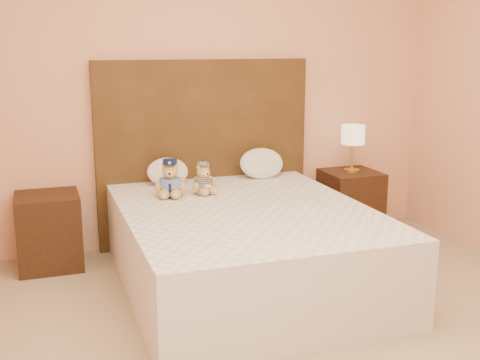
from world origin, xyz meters
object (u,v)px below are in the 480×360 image
object	(u,v)px
nightstand_left	(49,231)
bed	(245,247)
nightstand_right	(350,202)
pillow_right	(262,162)
pillow_left	(168,170)
lamp	(353,137)
teddy_police	(170,178)
teddy_prisoner	(203,179)

from	to	relation	value
nightstand_left	bed	bearing A→B (deg)	-32.62
nightstand_right	pillow_right	bearing A→B (deg)	177.89
bed	nightstand_left	xyz separation A→B (m)	(-1.25, 0.80, -0.00)
nightstand_right	pillow_left	distance (m)	1.64
nightstand_left	lamp	world-z (taller)	lamp
pillow_left	pillow_right	distance (m)	0.78
nightstand_left	teddy_police	bearing A→B (deg)	-22.20
pillow_left	teddy_prisoner	bearing A→B (deg)	-63.31
teddy_police	bed	bearing A→B (deg)	-31.95
bed	pillow_left	bearing A→B (deg)	112.55
lamp	teddy_prisoner	size ratio (longest dim) A/B	1.78
bed	teddy_police	distance (m)	0.73
nightstand_right	lamp	bearing A→B (deg)	180.00
nightstand_left	pillow_right	world-z (taller)	pillow_right
nightstand_left	teddy_police	distance (m)	1.00
pillow_left	pillow_right	world-z (taller)	pillow_right
bed	nightstand_right	distance (m)	1.48
bed	lamp	xyz separation A→B (m)	(1.25, 0.80, 0.57)
nightstand_right	nightstand_left	bearing A→B (deg)	180.00
bed	nightstand_left	size ratio (longest dim) A/B	3.64
nightstand_left	pillow_left	bearing A→B (deg)	1.90
lamp	teddy_police	world-z (taller)	lamp
bed	teddy_prisoner	world-z (taller)	teddy_prisoner
nightstand_left	teddy_prisoner	world-z (taller)	teddy_prisoner
lamp	pillow_left	size ratio (longest dim) A/B	1.24
teddy_police	teddy_prisoner	xyz separation A→B (m)	(0.25, 0.01, -0.02)
pillow_right	nightstand_left	bearing A→B (deg)	-178.98
bed	nightstand_left	world-z (taller)	same
teddy_prisoner	nightstand_right	bearing A→B (deg)	-3.51
bed	teddy_prisoner	size ratio (longest dim) A/B	8.90
bed	pillow_right	size ratio (longest dim) A/B	5.39
bed	lamp	size ratio (longest dim) A/B	5.00
teddy_prisoner	pillow_left	world-z (taller)	pillow_left
nightstand_right	teddy_police	size ratio (longest dim) A/B	2.05
bed	teddy_prisoner	bearing A→B (deg)	109.07
pillow_left	nightstand_left	bearing A→B (deg)	-178.10
nightstand_right	teddy_police	world-z (taller)	teddy_police
nightstand_left	nightstand_right	distance (m)	2.50
teddy_police	pillow_right	world-z (taller)	teddy_police
teddy_police	pillow_right	distance (m)	0.92
nightstand_left	pillow_left	distance (m)	0.99
teddy_police	pillow_left	distance (m)	0.38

